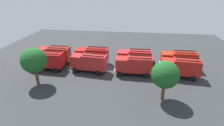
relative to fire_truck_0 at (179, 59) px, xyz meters
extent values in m
plane|color=#2D3033|center=(13.62, 2.03, -2.15)|extent=(63.88, 63.88, 0.00)
cube|color=#A52210|center=(2.45, -0.01, -0.05)|extent=(2.21, 2.50, 2.60)
cube|color=#8C9EAD|center=(3.50, -0.01, 0.26)|extent=(0.08, 2.13, 1.46)
cube|color=#A52210|center=(-1.05, 0.00, 0.10)|extent=(4.81, 2.51, 2.90)
cube|color=black|center=(-1.05, 0.69, 1.67)|extent=(4.32, 0.13, 0.12)
cube|color=black|center=(-1.05, -0.69, 1.67)|extent=(4.32, 0.13, 0.12)
cube|color=silver|center=(3.65, -0.01, -1.20)|extent=(0.20, 2.38, 0.28)
cylinder|color=black|center=(2.65, 1.19, -1.60)|extent=(1.10, 0.35, 1.10)
cylinder|color=black|center=(2.65, -1.21, -1.60)|extent=(1.10, 0.35, 1.10)
cylinder|color=black|center=(-2.25, 1.20, -1.60)|extent=(1.10, 0.35, 1.10)
cylinder|color=black|center=(-2.25, -1.20, -1.60)|extent=(1.10, 0.35, 1.10)
cube|color=#AC2022|center=(11.47, 0.18, -0.05)|extent=(2.23, 2.53, 2.60)
cube|color=#8C9EAD|center=(12.52, 0.17, 0.26)|extent=(0.11, 2.13, 1.46)
cube|color=#AC2022|center=(7.97, 0.23, 0.10)|extent=(4.83, 2.56, 2.90)
cube|color=black|center=(7.98, 0.91, 1.67)|extent=(4.32, 0.18, 0.12)
cube|color=black|center=(7.97, -0.46, 1.67)|extent=(4.32, 0.18, 0.12)
cube|color=silver|center=(12.67, 0.17, -1.20)|extent=(0.23, 2.38, 0.28)
cylinder|color=black|center=(11.69, 1.38, -1.60)|extent=(1.10, 0.36, 1.10)
cylinder|color=black|center=(11.66, -1.02, -1.60)|extent=(1.10, 0.36, 1.10)
cylinder|color=black|center=(6.79, 1.44, -1.60)|extent=(1.10, 0.36, 1.10)
cylinder|color=black|center=(6.76, -0.96, -1.60)|extent=(1.10, 0.36, 1.10)
cube|color=#AB1613|center=(20.64, -0.04, -0.05)|extent=(2.21, 2.51, 2.60)
cube|color=#8C9EAD|center=(21.69, -0.03, 0.26)|extent=(0.09, 2.13, 1.46)
cube|color=#AB1613|center=(17.14, -0.06, 0.10)|extent=(4.81, 2.53, 2.90)
cube|color=black|center=(17.13, 0.63, 1.67)|extent=(4.32, 0.14, 0.12)
cube|color=black|center=(17.14, -0.75, 1.67)|extent=(4.32, 0.14, 0.12)
cube|color=silver|center=(21.84, -0.03, -1.20)|extent=(0.21, 2.38, 0.28)
cylinder|color=black|center=(20.83, 1.16, -1.60)|extent=(1.10, 0.36, 1.10)
cylinder|color=black|center=(20.84, -1.24, -1.60)|extent=(1.10, 0.36, 1.10)
cylinder|color=black|center=(15.93, 1.13, -1.60)|extent=(1.10, 0.36, 1.10)
cylinder|color=black|center=(15.94, -1.27, -1.60)|extent=(1.10, 0.36, 1.10)
cube|color=maroon|center=(29.17, 0.29, -0.05)|extent=(2.28, 2.57, 2.60)
cube|color=#8C9EAD|center=(30.21, 0.26, 0.26)|extent=(0.15, 2.13, 1.46)
cube|color=maroon|center=(25.67, 0.41, 0.10)|extent=(4.88, 2.66, 2.90)
cube|color=black|center=(25.69, 1.10, 1.67)|extent=(4.32, 0.27, 0.12)
cube|color=black|center=(25.64, -0.27, 1.67)|extent=(4.32, 0.27, 0.12)
cube|color=silver|center=(30.36, 0.25, -1.20)|extent=(0.28, 2.38, 0.28)
cylinder|color=black|center=(29.41, 1.49, -1.60)|extent=(1.11, 0.39, 1.10)
cylinder|color=black|center=(29.32, -0.91, -1.60)|extent=(1.11, 0.39, 1.10)
cylinder|color=black|center=(24.51, 1.65, -1.60)|extent=(1.11, 0.39, 1.10)
cylinder|color=black|center=(24.43, -0.75, -1.60)|extent=(1.11, 0.39, 1.10)
cube|color=#AB1B14|center=(2.90, 3.70, -0.05)|extent=(2.38, 2.66, 2.60)
cube|color=#8C9EAD|center=(3.94, 3.62, 0.26)|extent=(0.24, 2.13, 1.46)
cube|color=#AB1B14|center=(-0.60, 3.96, 0.10)|extent=(4.97, 2.85, 2.90)
cube|color=black|center=(-0.54, 4.65, 1.67)|extent=(4.32, 0.44, 0.12)
cube|color=black|center=(-0.65, 3.27, 1.67)|extent=(4.32, 0.44, 0.12)
cube|color=silver|center=(4.09, 3.61, -1.20)|extent=(0.38, 2.38, 0.28)
cylinder|color=black|center=(3.18, 4.88, -1.60)|extent=(1.12, 0.43, 1.10)
cylinder|color=black|center=(3.01, 2.49, -1.60)|extent=(1.12, 0.43, 1.10)
cylinder|color=black|center=(-1.70, 5.25, -1.60)|extent=(1.12, 0.43, 1.10)
cylinder|color=black|center=(-1.88, 2.85, -1.60)|extent=(1.12, 0.43, 1.10)
cube|color=#A71E1B|center=(11.48, 3.92, -0.05)|extent=(2.21, 2.51, 2.60)
cube|color=#8C9EAD|center=(12.53, 3.93, 0.26)|extent=(0.09, 2.13, 1.46)
cube|color=#A71E1B|center=(7.98, 3.90, 0.10)|extent=(4.81, 2.53, 2.90)
cube|color=black|center=(7.98, 4.59, 1.67)|extent=(4.32, 0.14, 0.12)
cube|color=black|center=(7.99, 3.22, 1.67)|extent=(4.32, 0.14, 0.12)
cube|color=silver|center=(12.68, 3.93, -1.20)|extent=(0.21, 2.38, 0.28)
cylinder|color=black|center=(11.68, 5.12, -1.60)|extent=(1.10, 0.36, 1.10)
cylinder|color=black|center=(11.69, 2.72, -1.60)|extent=(1.10, 0.36, 1.10)
cylinder|color=black|center=(6.78, 5.10, -1.60)|extent=(1.10, 0.36, 1.10)
cylinder|color=black|center=(6.79, 2.70, -1.60)|extent=(1.10, 0.36, 1.10)
cube|color=#AA1E1F|center=(20.36, 3.54, -0.05)|extent=(2.44, 2.71, 2.60)
cube|color=#8C9EAD|center=(21.41, 3.43, 0.26)|extent=(0.30, 2.12, 1.46)
cube|color=#AA1E1F|center=(16.88, 3.90, 0.10)|extent=(5.03, 2.98, 2.90)
cube|color=black|center=(16.95, 4.58, 1.67)|extent=(4.31, 0.56, 0.12)
cube|color=black|center=(16.81, 3.21, 1.67)|extent=(4.31, 0.56, 0.12)
cube|color=silver|center=(21.55, 3.42, -1.20)|extent=(0.44, 2.38, 0.28)
cylinder|color=black|center=(20.68, 4.71, -1.60)|extent=(1.13, 0.46, 1.10)
cylinder|color=black|center=(20.44, 2.32, -1.60)|extent=(1.13, 0.46, 1.10)
cylinder|color=black|center=(15.81, 5.21, -1.60)|extent=(1.13, 0.46, 1.10)
cylinder|color=black|center=(15.56, 2.83, -1.60)|extent=(1.13, 0.46, 1.10)
cube|color=#A71511|center=(29.36, 3.74, -0.05)|extent=(2.31, 2.60, 2.60)
cube|color=#8C9EAD|center=(30.41, 3.70, 0.26)|extent=(0.17, 2.13, 1.46)
cube|color=#A71511|center=(25.86, 3.90, 0.10)|extent=(4.91, 2.71, 2.90)
cube|color=black|center=(25.89, 4.59, 1.67)|extent=(4.32, 0.31, 0.12)
cube|color=black|center=(25.83, 3.21, 1.67)|extent=(4.32, 0.31, 0.12)
cube|color=silver|center=(30.56, 3.69, -1.20)|extent=(0.31, 2.38, 0.28)
cylinder|color=black|center=(29.61, 4.93, -1.60)|extent=(1.11, 0.40, 1.10)
cylinder|color=black|center=(29.50, 2.53, -1.60)|extent=(1.11, 0.40, 1.10)
cylinder|color=black|center=(24.72, 5.15, -1.60)|extent=(1.11, 0.40, 1.10)
cylinder|color=black|center=(24.61, 2.75, -1.60)|extent=(1.11, 0.40, 1.10)
cylinder|color=black|center=(28.14, 6.00, -1.77)|extent=(0.16, 0.16, 0.77)
cylinder|color=black|center=(28.35, 6.05, -1.77)|extent=(0.16, 0.16, 0.77)
cube|color=#B7140F|center=(28.25, 6.02, -1.05)|extent=(0.46, 0.33, 0.67)
sphere|color=brown|center=(28.25, 6.02, -0.61)|extent=(0.22, 0.22, 0.22)
cylinder|color=#B7140F|center=(28.25, 6.02, -0.52)|extent=(0.27, 0.27, 0.07)
cylinder|color=black|center=(32.95, -0.55, -1.76)|extent=(0.16, 0.16, 0.79)
cylinder|color=black|center=(32.76, -0.66, -1.76)|extent=(0.16, 0.16, 0.79)
cube|color=black|center=(32.85, -0.60, -1.02)|extent=(0.48, 0.41, 0.69)
sphere|color=beige|center=(32.85, -0.60, -0.57)|extent=(0.22, 0.22, 0.22)
cylinder|color=black|center=(32.85, -0.60, -0.48)|extent=(0.28, 0.28, 0.07)
cylinder|color=black|center=(5.00, 0.41, -1.75)|extent=(0.16, 0.16, 0.81)
cylinder|color=black|center=(4.88, 0.58, -1.75)|extent=(0.16, 0.16, 0.81)
cube|color=black|center=(4.94, 0.49, -1.00)|extent=(0.44, 0.48, 0.70)
sphere|color=#9E704C|center=(4.94, 0.49, -0.53)|extent=(0.23, 0.23, 0.23)
cylinder|color=black|center=(4.94, 0.49, -0.44)|extent=(0.28, 0.28, 0.07)
cylinder|color=black|center=(24.52, -2.19, -1.73)|extent=(0.16, 0.16, 0.84)
cylinder|color=black|center=(24.39, -2.35, -1.73)|extent=(0.16, 0.16, 0.84)
cube|color=#B7140F|center=(24.45, -2.27, -0.94)|extent=(0.45, 0.48, 0.73)
sphere|color=brown|center=(24.45, -2.27, -0.46)|extent=(0.24, 0.24, 0.24)
cylinder|color=#B7140F|center=(24.45, -2.27, -0.36)|extent=(0.30, 0.30, 0.07)
cylinder|color=brown|center=(4.52, 11.79, -0.87)|extent=(0.51, 0.51, 2.57)
sphere|color=#19511E|center=(4.52, 11.79, 2.16)|extent=(4.11, 4.11, 4.11)
cylinder|color=brown|center=(25.86, 9.88, -0.80)|extent=(0.54, 0.54, 2.72)
sphere|color=#19511E|center=(25.86, 9.88, 2.41)|extent=(4.34, 4.34, 4.34)
cone|color=#F2600C|center=(1.09, 1.88, -1.85)|extent=(0.43, 0.43, 0.62)
cone|color=#F2600C|center=(29.75, -2.97, -1.78)|extent=(0.52, 0.52, 0.75)
camera|label=1|loc=(9.16, 36.14, 14.37)|focal=29.22mm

